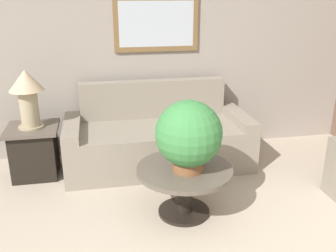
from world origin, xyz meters
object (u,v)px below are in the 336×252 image
at_px(side_table, 35,151).
at_px(coffee_table, 184,180).
at_px(potted_plant_on_table, 189,135).
at_px(couch_main, 158,139).
at_px(table_lamp, 27,91).

bearing_deg(side_table, coffee_table, -36.89).
distance_m(side_table, potted_plant_on_table, 1.92).
distance_m(couch_main, potted_plant_on_table, 1.25).
xyz_separation_m(couch_main, coffee_table, (0.05, -1.10, 0.03)).
xyz_separation_m(side_table, table_lamp, (0.00, 0.00, 0.68)).
xyz_separation_m(side_table, potted_plant_on_table, (1.46, -1.13, 0.50)).
bearing_deg(side_table, couch_main, 0.80).
bearing_deg(table_lamp, potted_plant_on_table, -37.74).
height_order(couch_main, coffee_table, couch_main).
height_order(coffee_table, potted_plant_on_table, potted_plant_on_table).
distance_m(couch_main, table_lamp, 1.54).
bearing_deg(coffee_table, couch_main, 92.79).
distance_m(coffee_table, potted_plant_on_table, 0.46).
bearing_deg(side_table, potted_plant_on_table, -37.74).
bearing_deg(side_table, table_lamp, 0.00).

